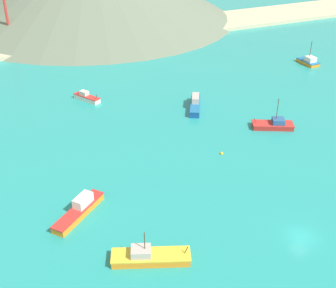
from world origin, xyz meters
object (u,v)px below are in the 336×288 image
(fishing_boat_2, at_px, (309,61))
(fishing_boat_3, at_px, (274,125))
(fishing_boat_9, at_px, (80,209))
(fishing_boat_8, at_px, (195,104))
(fishing_boat_0, at_px, (149,256))
(fishing_boat_10, at_px, (87,97))
(buoy_1, at_px, (222,154))

(fishing_boat_2, distance_m, fishing_boat_3, 42.90)
(fishing_boat_9, bearing_deg, fishing_boat_2, 27.60)
(fishing_boat_8, bearing_deg, fishing_boat_2, 16.98)
(fishing_boat_3, bearing_deg, fishing_boat_8, 125.27)
(fishing_boat_3, xyz_separation_m, fishing_boat_8, (-10.75, 15.20, 0.28))
(fishing_boat_0, height_order, fishing_boat_8, fishing_boat_0)
(fishing_boat_2, xyz_separation_m, fishing_boat_10, (-64.53, 1.21, -0.09))
(fishing_boat_0, relative_size, fishing_boat_9, 1.14)
(fishing_boat_0, bearing_deg, fishing_boat_10, 83.79)
(fishing_boat_3, xyz_separation_m, fishing_boat_9, (-44.41, -11.74, 0.18))
(fishing_boat_2, xyz_separation_m, buoy_1, (-47.55, -33.22, -0.77))
(fishing_boat_10, bearing_deg, fishing_boat_3, -42.43)
(fishing_boat_3, height_order, fishing_boat_8, fishing_boat_3)
(fishing_boat_2, bearing_deg, fishing_boat_9, -152.40)
(fishing_boat_2, height_order, fishing_boat_3, fishing_boat_2)
(fishing_boat_9, bearing_deg, fishing_boat_0, -65.69)
(fishing_boat_9, relative_size, buoy_1, 15.52)
(fishing_boat_9, bearing_deg, fishing_boat_10, 73.66)
(fishing_boat_0, xyz_separation_m, fishing_boat_2, (70.50, 53.64, 0.12))
(fishing_boat_10, bearing_deg, fishing_boat_0, -96.21)
(fishing_boat_2, height_order, fishing_boat_10, fishing_boat_2)
(fishing_boat_2, relative_size, fishing_boat_3, 0.75)
(fishing_boat_10, bearing_deg, fishing_boat_8, -33.62)
(fishing_boat_8, height_order, buoy_1, fishing_boat_8)
(fishing_boat_3, xyz_separation_m, fishing_boat_10, (-32.31, 29.54, 0.04))
(fishing_boat_9, relative_size, fishing_boat_10, 1.36)
(fishing_boat_2, xyz_separation_m, fishing_boat_8, (-42.97, -13.12, 0.15))
(fishing_boat_3, relative_size, fishing_boat_9, 0.93)
(fishing_boat_3, relative_size, buoy_1, 14.41)
(fishing_boat_0, distance_m, fishing_boat_10, 55.18)
(fishing_boat_0, distance_m, fishing_boat_3, 45.89)
(fishing_boat_3, relative_size, fishing_boat_8, 0.93)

